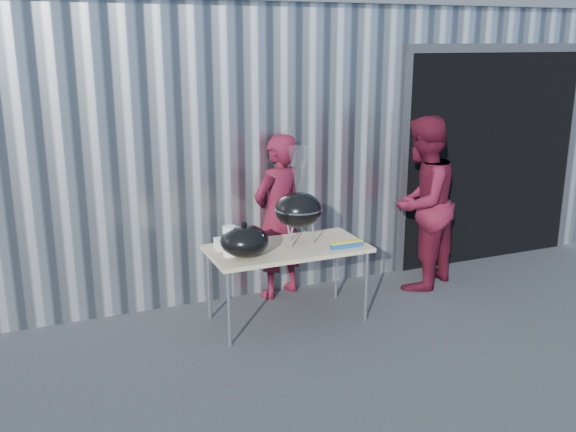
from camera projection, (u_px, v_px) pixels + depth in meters
name	position (u px, v px, depth m)	size (l,w,h in m)	color
ground	(297.00, 370.00, 5.31)	(80.00, 80.00, 0.00)	#2D2D30
building	(228.00, 118.00, 9.32)	(8.20, 6.20, 3.10)	silver
folding_table	(287.00, 251.00, 6.08)	(1.50, 0.75, 0.75)	tan
kettle_grill	(298.00, 202.00, 6.03)	(0.45, 0.45, 0.94)	black
grill_lid	(245.00, 241.00, 5.77)	(0.44, 0.44, 0.32)	black
paper_towels	(230.00, 241.00, 5.77)	(0.12, 0.12, 0.28)	white
white_tub	(226.00, 243.00, 6.00)	(0.20, 0.15, 0.10)	white
foil_box	(347.00, 245.00, 6.02)	(0.32, 0.05, 0.06)	#16448F
person_cook	(278.00, 217.00, 6.67)	(0.63, 0.41, 1.73)	#541021
person_bystander	(421.00, 203.00, 6.90)	(0.91, 0.71, 1.88)	#541021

